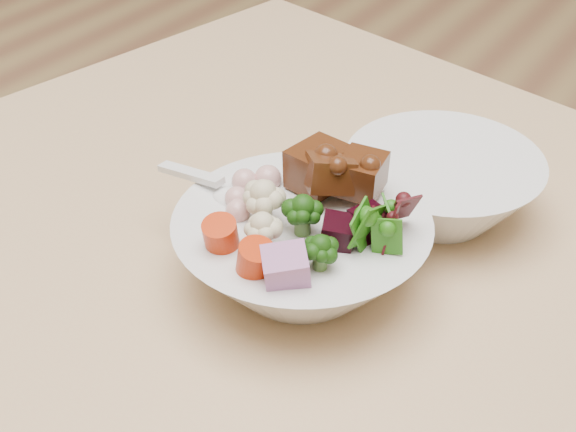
{
  "coord_description": "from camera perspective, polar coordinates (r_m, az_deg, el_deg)",
  "views": [
    {
      "loc": [
        0.16,
        -0.39,
        1.13
      ],
      "look_at": [
        -0.11,
        0.02,
        0.77
      ],
      "focal_mm": 50.0,
      "sensor_mm": 36.0,
      "label": 1
    }
  ],
  "objects": [
    {
      "name": "side_bowl",
      "position": [
        0.72,
        10.86,
        2.09
      ],
      "size": [
        0.17,
        0.17,
        0.06
      ],
      "primitive_type": null,
      "color": "silver",
      "rests_on": "dining_table"
    },
    {
      "name": "soup_spoon",
      "position": [
        0.64,
        -4.76,
        1.72
      ],
      "size": [
        0.1,
        0.03,
        0.02
      ],
      "rotation": [
        0.0,
        0.0,
        -0.09
      ],
      "color": "silver",
      "rests_on": "food_bowl"
    },
    {
      "name": "food_bowl",
      "position": [
        0.63,
        1.17,
        -2.11
      ],
      "size": [
        0.2,
        0.2,
        0.11
      ],
      "color": "silver",
      "rests_on": "dining_table"
    }
  ]
}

